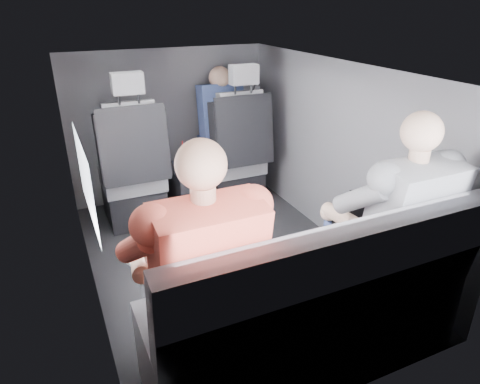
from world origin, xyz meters
name	(u,v)px	position (x,y,z in m)	size (l,w,h in m)	color
floor	(226,260)	(0.00, 0.00, 0.00)	(2.60, 2.60, 0.00)	black
ceiling	(223,68)	(0.00, 0.00, 1.35)	(2.60, 2.60, 0.00)	#B2B2AD
panel_left	(82,198)	(-0.90, 0.00, 0.68)	(0.02, 2.60, 1.35)	#56565B
panel_right	(336,155)	(0.90, 0.00, 0.68)	(0.02, 2.60, 1.35)	#56565B
panel_front	(169,125)	(0.00, 1.30, 0.68)	(1.80, 0.02, 1.35)	#56565B
panel_back	(347,281)	(0.00, -1.30, 0.68)	(1.80, 0.02, 1.35)	#56565B
side_window	(85,180)	(-0.88, -0.30, 0.90)	(0.02, 0.75, 0.42)	white
seatbelt	(243,123)	(0.45, 0.67, 0.80)	(0.05, 0.01, 0.65)	black
front_seat_left	(134,178)	(-0.45, 0.84, 0.40)	(0.52, 0.58, 1.26)	black
front_seat_right	(235,162)	(0.45, 0.84, 0.40)	(0.52, 0.58, 1.26)	black
center_console	(186,190)	(0.00, 0.88, 0.20)	(0.24, 0.48, 0.41)	black
rear_bench	(309,316)	(0.00, -1.06, 0.31)	(1.60, 0.57, 0.92)	slate
soda_cup	(184,166)	(-0.05, 0.77, 0.47)	(0.09, 0.09, 0.29)	white
water_bottle	(202,167)	(0.08, 0.68, 0.47)	(0.05, 0.05, 0.15)	#A6C8E1
laptop_white	(174,255)	(-0.57, -0.75, 0.64)	(0.41, 0.44, 0.26)	white
laptop_black	(366,216)	(0.51, -0.81, 0.63)	(0.38, 0.42, 0.23)	black
passenger_rear_left	(198,274)	(-0.53, -0.97, 0.65)	(0.54, 0.66, 1.29)	#36363B
passenger_rear_right	(389,225)	(0.53, -0.97, 0.65)	(0.54, 0.65, 1.28)	navy
passenger_front_right	(221,118)	(0.43, 1.10, 0.75)	(0.39, 0.39, 0.77)	navy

